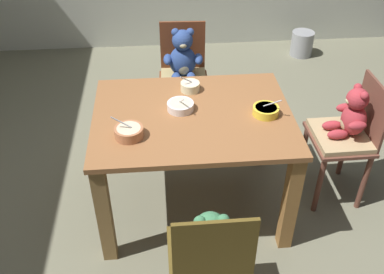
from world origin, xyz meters
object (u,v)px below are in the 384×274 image
object	(u,v)px
teddy_chair_near_front	(210,254)
porridge_bowl_terracotta_near_left	(129,132)
teddy_chair_near_right	(348,127)
porridge_bowl_yellow_near_right	(266,110)
dining_table	(193,133)
porridge_bowl_cream_far_center	(190,86)
porridge_bowl_white_center	(180,106)
teddy_chair_far_center	(183,68)
metal_pail	(302,44)

from	to	relation	value
teddy_chair_near_front	porridge_bowl_terracotta_near_left	bearing A→B (deg)	27.88
teddy_chair_near_right	porridge_bowl_yellow_near_right	xyz separation A→B (m)	(-0.57, -0.08, 0.21)
teddy_chair_near_right	porridge_bowl_terracotta_near_left	size ratio (longest dim) A/B	5.03
dining_table	porridge_bowl_cream_far_center	xyz separation A→B (m)	(0.01, 0.27, 0.17)
porridge_bowl_yellow_near_right	porridge_bowl_cream_far_center	bearing A→B (deg)	143.70
porridge_bowl_white_center	porridge_bowl_cream_far_center	bearing A→B (deg)	70.78
teddy_chair_near_right	porridge_bowl_yellow_near_right	bearing A→B (deg)	6.90
teddy_chair_near_front	porridge_bowl_white_center	size ratio (longest dim) A/B	5.47
teddy_chair_near_front	porridge_bowl_cream_far_center	bearing A→B (deg)	-0.37
teddy_chair_near_right	porridge_bowl_yellow_near_right	distance (m)	0.62
dining_table	teddy_chair_far_center	xyz separation A→B (m)	(0.00, 0.87, -0.01)
teddy_chair_far_center	teddy_chair_near_right	xyz separation A→B (m)	(1.00, -0.83, -0.03)
teddy_chair_far_center	metal_pail	world-z (taller)	teddy_chair_far_center
porridge_bowl_yellow_near_right	metal_pail	bearing A→B (deg)	66.64
metal_pail	porridge_bowl_white_center	bearing A→B (deg)	-124.53
teddy_chair_near_front	metal_pail	distance (m)	3.35
teddy_chair_near_front	porridge_bowl_cream_far_center	world-z (taller)	teddy_chair_near_front
metal_pail	teddy_chair_near_right	bearing A→B (deg)	-99.99
dining_table	porridge_bowl_white_center	xyz separation A→B (m)	(-0.07, 0.06, 0.17)
metal_pail	teddy_chair_far_center	bearing A→B (deg)	-136.95
teddy_chair_far_center	metal_pail	xyz separation A→B (m)	(1.37, 1.28, -0.45)
teddy_chair_near_right	porridge_bowl_cream_far_center	size ratio (longest dim) A/B	6.77
teddy_chair_near_right	teddy_chair_near_front	bearing A→B (deg)	41.97
porridge_bowl_cream_far_center	teddy_chair_near_front	bearing A→B (deg)	-90.19
teddy_chair_far_center	metal_pail	bearing A→B (deg)	135.72
teddy_chair_far_center	porridge_bowl_cream_far_center	size ratio (longest dim) A/B	7.00
teddy_chair_near_front	porridge_bowl_white_center	bearing A→B (deg)	4.19
porridge_bowl_terracotta_near_left	porridge_bowl_cream_far_center	distance (m)	0.59
porridge_bowl_yellow_near_right	teddy_chair_near_right	bearing A→B (deg)	7.70
metal_pail	porridge_bowl_cream_far_center	bearing A→B (deg)	-126.03
porridge_bowl_white_center	metal_pail	world-z (taller)	porridge_bowl_white_center
dining_table	metal_pail	xyz separation A→B (m)	(1.37, 2.15, -0.46)
teddy_chair_near_front	teddy_chair_near_right	size ratio (longest dim) A/B	1.08
porridge_bowl_terracotta_near_left	porridge_bowl_white_center	xyz separation A→B (m)	(0.30, 0.24, -0.01)
teddy_chair_near_front	porridge_bowl_white_center	world-z (taller)	teddy_chair_near_front
dining_table	teddy_chair_near_right	distance (m)	1.00
teddy_chair_near_right	porridge_bowl_white_center	xyz separation A→B (m)	(-1.07, 0.02, 0.21)
porridge_bowl_white_center	teddy_chair_far_center	bearing A→B (deg)	85.03
teddy_chair_near_front	teddy_chair_far_center	size ratio (longest dim) A/B	1.05
dining_table	porridge_bowl_yellow_near_right	size ratio (longest dim) A/B	7.61
porridge_bowl_cream_far_center	metal_pail	xyz separation A→B (m)	(1.37, 1.88, -0.64)
porridge_bowl_terracotta_near_left	metal_pail	world-z (taller)	porridge_bowl_terracotta_near_left
teddy_chair_near_front	teddy_chair_near_right	xyz separation A→B (m)	(1.00, 0.92, -0.01)
teddy_chair_near_front	porridge_bowl_white_center	xyz separation A→B (m)	(-0.07, 0.94, 0.20)
porridge_bowl_cream_far_center	metal_pail	size ratio (longest dim) A/B	0.49
teddy_chair_near_right	porridge_bowl_cream_far_center	bearing A→B (deg)	-13.92
dining_table	teddy_chair_near_front	world-z (taller)	teddy_chair_near_front
teddy_chair_far_center	teddy_chair_near_right	distance (m)	1.30
dining_table	teddy_chair_far_center	distance (m)	0.87
teddy_chair_near_front	dining_table	bearing A→B (deg)	0.02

